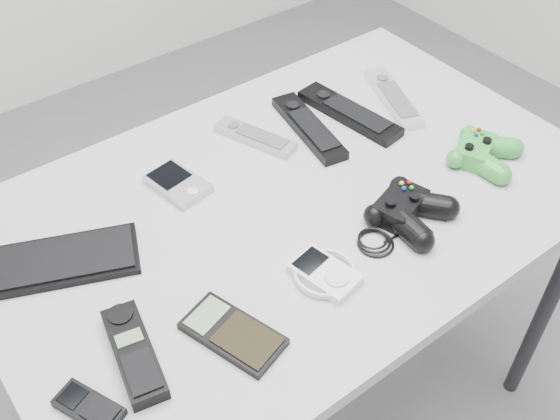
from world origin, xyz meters
TOP-DOWN VIEW (x-y plane):
  - floor at (0.00, 0.00)m, footprint 3.50×3.50m
  - desk at (-0.09, 0.00)m, footprint 1.13×0.73m
  - pda_keyboard at (-0.50, 0.11)m, footprint 0.29×0.20m
  - pda at (-0.24, 0.15)m, footprint 0.09×0.13m
  - remote_silver_a at (-0.04, 0.18)m, footprint 0.10×0.18m
  - remote_black_a at (0.06, 0.14)m, footprint 0.09×0.24m
  - remote_black_b at (0.16, 0.13)m, footprint 0.09×0.25m
  - remote_silver_b at (0.27, 0.11)m, footprint 0.12×0.22m
  - mobile_phone at (-0.57, -0.17)m, footprint 0.08×0.11m
  - cordless_handset at (-0.48, -0.13)m, footprint 0.09×0.18m
  - calculator at (-0.35, -0.18)m, footprint 0.12×0.17m
  - mp3_player at (-0.16, -0.18)m, footprint 0.12×0.13m
  - controller_black at (0.04, -0.16)m, footprint 0.27×0.21m
  - controller_green at (0.27, -0.13)m, footprint 0.18×0.18m

SIDE VIEW (x-z plane):
  - floor at x=0.00m, z-range 0.00..0.00m
  - desk at x=-0.09m, z-range 0.31..1.07m
  - calculator at x=-0.35m, z-range 0.76..0.77m
  - pda_keyboard at x=-0.50m, z-range 0.76..0.77m
  - mobile_phone at x=-0.57m, z-range 0.76..0.77m
  - pda at x=-0.24m, z-range 0.76..0.77m
  - remote_silver_a at x=-0.04m, z-range 0.76..0.77m
  - mp3_player at x=-0.16m, z-range 0.76..0.78m
  - remote_silver_b at x=0.27m, z-range 0.76..0.78m
  - remote_black_b at x=0.16m, z-range 0.76..0.78m
  - remote_black_a at x=0.06m, z-range 0.76..0.78m
  - cordless_handset at x=-0.48m, z-range 0.76..0.78m
  - controller_green at x=0.27m, z-range 0.76..0.80m
  - controller_black at x=0.04m, z-range 0.76..0.80m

